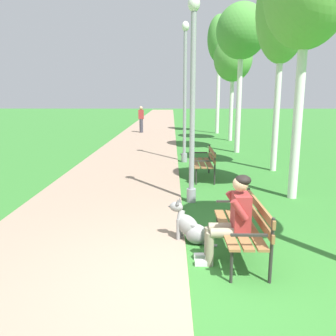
% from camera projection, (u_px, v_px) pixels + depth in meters
% --- Properties ---
extents(ground_plane, '(120.00, 120.00, 0.00)m').
position_uv_depth(ground_plane, '(202.00, 285.00, 4.29)').
color(ground_plane, '#33752D').
extents(paved_path, '(3.35, 60.00, 0.04)m').
position_uv_depth(paved_path, '(153.00, 125.00, 27.80)').
color(paved_path, gray).
rests_on(paved_path, ground).
extents(park_bench_near, '(0.55, 1.50, 0.85)m').
position_uv_depth(park_bench_near, '(245.00, 224.00, 4.92)').
color(park_bench_near, olive).
rests_on(park_bench_near, ground).
extents(park_bench_mid, '(0.55, 1.50, 0.85)m').
position_uv_depth(park_bench_mid, '(205.00, 161.00, 9.73)').
color(park_bench_mid, olive).
rests_on(park_bench_mid, ground).
extents(person_seated_on_near_bench, '(0.74, 0.49, 1.25)m').
position_uv_depth(person_seated_on_near_bench, '(233.00, 216.00, 4.76)').
color(person_seated_on_near_bench, gray).
rests_on(person_seated_on_near_bench, ground).
extents(dog_grey, '(0.79, 0.46, 0.71)m').
position_uv_depth(dog_grey, '(190.00, 227.00, 5.49)').
color(dog_grey, gray).
rests_on(dog_grey, ground).
extents(lamp_post_near, '(0.24, 0.24, 4.21)m').
position_uv_depth(lamp_post_near, '(193.00, 101.00, 7.23)').
color(lamp_post_near, gray).
rests_on(lamp_post_near, ground).
extents(lamp_post_mid, '(0.24, 0.24, 4.66)m').
position_uv_depth(lamp_post_mid, '(185.00, 92.00, 11.79)').
color(lamp_post_mid, gray).
rests_on(lamp_post_mid, ground).
extents(birch_tree_third, '(1.52, 1.40, 6.13)m').
position_uv_depth(birch_tree_third, '(283.00, 12.00, 9.94)').
color(birch_tree_third, silver).
rests_on(birch_tree_third, ground).
extents(birch_tree_fourth, '(1.95, 2.07, 5.77)m').
position_uv_depth(birch_tree_fourth, '(242.00, 32.00, 13.42)').
color(birch_tree_fourth, silver).
rests_on(birch_tree_fourth, ground).
extents(birch_tree_fifth, '(1.91, 1.86, 5.22)m').
position_uv_depth(birch_tree_fifth, '(233.00, 59.00, 17.32)').
color(birch_tree_fifth, silver).
rests_on(birch_tree_fifth, ground).
extents(birch_tree_sixth, '(1.43, 1.46, 6.94)m').
position_uv_depth(birch_tree_sixth, '(219.00, 41.00, 20.56)').
color(birch_tree_sixth, silver).
rests_on(birch_tree_sixth, ground).
extents(pedestrian_distant, '(0.32, 0.22, 1.65)m').
position_uv_depth(pedestrian_distant, '(141.00, 120.00, 21.56)').
color(pedestrian_distant, '#383842').
rests_on(pedestrian_distant, ground).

